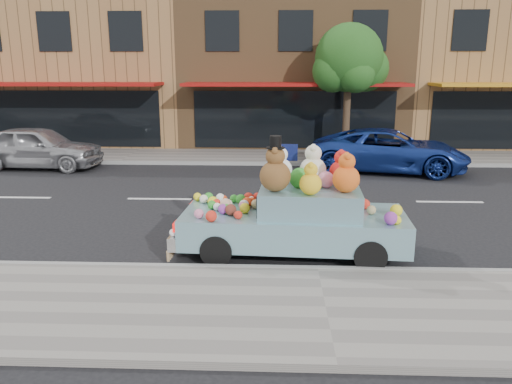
{
  "coord_description": "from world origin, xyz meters",
  "views": [
    {
      "loc": [
        -0.77,
        -13.34,
        3.61
      ],
      "look_at": [
        -1.14,
        -4.02,
        1.25
      ],
      "focal_mm": 35.0,
      "sensor_mm": 36.0,
      "label": 1
    }
  ],
  "objects_px": {
    "art_car": "(295,214)",
    "street_tree": "(349,64)",
    "car_silver": "(38,147)",
    "car_blue": "(390,150)"
  },
  "relations": [
    {
      "from": "street_tree",
      "to": "car_blue",
      "type": "height_order",
      "value": "street_tree"
    },
    {
      "from": "street_tree",
      "to": "art_car",
      "type": "xyz_separation_m",
      "value": [
        -2.4,
        -10.56,
        -2.88
      ]
    },
    {
      "from": "car_silver",
      "to": "car_blue",
      "type": "distance_m",
      "value": 12.57
    },
    {
      "from": "car_blue",
      "to": "art_car",
      "type": "bearing_deg",
      "value": 168.85
    },
    {
      "from": "street_tree",
      "to": "art_car",
      "type": "distance_m",
      "value": 11.21
    },
    {
      "from": "art_car",
      "to": "street_tree",
      "type": "bearing_deg",
      "value": 80.55
    },
    {
      "from": "street_tree",
      "to": "art_car",
      "type": "bearing_deg",
      "value": -102.82
    },
    {
      "from": "art_car",
      "to": "car_blue",
      "type": "bearing_deg",
      "value": 69.47
    },
    {
      "from": "car_silver",
      "to": "art_car",
      "type": "height_order",
      "value": "art_car"
    },
    {
      "from": "car_blue",
      "to": "car_silver",
      "type": "bearing_deg",
      "value": 102.6
    }
  ]
}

